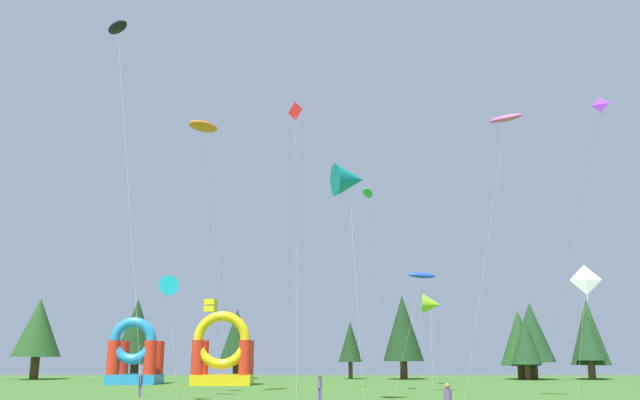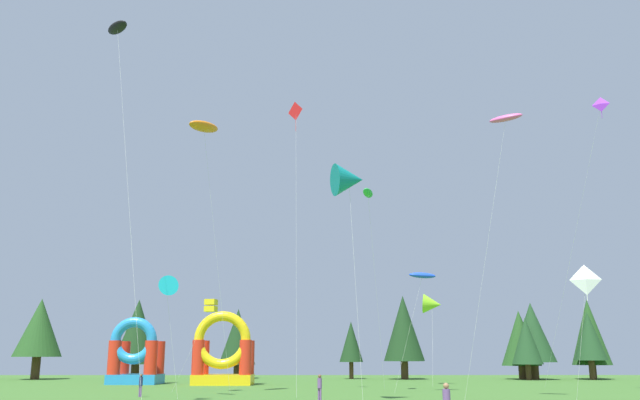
% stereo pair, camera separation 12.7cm
% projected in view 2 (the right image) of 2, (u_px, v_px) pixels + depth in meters
% --- Properties ---
extents(kite_white_diamond, '(1.35, 1.55, 7.58)m').
position_uv_depth(kite_white_diamond, '(586.00, 281.00, 37.27)').
color(kite_white_diamond, white).
rests_on(kite_white_diamond, ground_plane).
extents(kite_lime_delta, '(2.31, 4.13, 8.81)m').
position_uv_depth(kite_lime_delta, '(432.00, 304.00, 65.69)').
color(kite_lime_delta, '#8CD826').
rests_on(kite_lime_delta, ground_plane).
extents(kite_blue_parafoil, '(3.78, 1.36, 9.45)m').
position_uv_depth(kite_blue_parafoil, '(422.00, 275.00, 53.36)').
color(kite_blue_parafoil, blue).
rests_on(kite_blue_parafoil, ground_plane).
extents(kite_black_parafoil, '(5.23, 5.11, 24.30)m').
position_uv_depth(kite_black_parafoil, '(117.00, 28.00, 43.53)').
color(kite_black_parafoil, black).
rests_on(kite_black_parafoil, ground_plane).
extents(kite_teal_delta, '(2.52, 3.42, 14.94)m').
position_uv_depth(kite_teal_delta, '(349.00, 180.00, 42.34)').
color(kite_teal_delta, '#0C7F7A').
rests_on(kite_teal_delta, ground_plane).
extents(kite_yellow_box, '(3.45, 1.14, 7.22)m').
position_uv_depth(kite_yellow_box, '(211.00, 306.00, 52.99)').
color(kite_yellow_box, yellow).
rests_on(kite_yellow_box, ground_plane).
extents(kite_purple_diamond, '(3.56, 9.93, 23.02)m').
position_uv_depth(kite_purple_diamond, '(600.00, 108.00, 53.20)').
color(kite_purple_diamond, purple).
rests_on(kite_purple_diamond, ground_plane).
extents(kite_cyan_delta, '(1.88, 1.76, 7.82)m').
position_uv_depth(kite_cyan_delta, '(166.00, 287.00, 42.44)').
color(kite_cyan_delta, '#19B7CC').
rests_on(kite_cyan_delta, ground_plane).
extents(kite_green_parafoil, '(2.16, 5.75, 16.07)m').
position_uv_depth(kite_green_parafoil, '(368.00, 194.00, 53.50)').
color(kite_green_parafoil, green).
rests_on(kite_green_parafoil, ground_plane).
extents(kite_pink_parafoil, '(4.57, 2.66, 19.02)m').
position_uv_depth(kite_pink_parafoil, '(506.00, 119.00, 45.06)').
color(kite_pink_parafoil, '#EA599E').
rests_on(kite_pink_parafoil, ground_plane).
extents(kite_red_diamond, '(1.05, 5.45, 23.21)m').
position_uv_depth(kite_red_diamond, '(297.00, 114.00, 55.10)').
color(kite_red_diamond, red).
rests_on(kite_red_diamond, ground_plane).
extents(kite_orange_parafoil, '(3.62, 5.41, 20.94)m').
position_uv_depth(kite_orange_parafoil, '(204.00, 127.00, 51.69)').
color(kite_orange_parafoil, orange).
rests_on(kite_orange_parafoil, ground_plane).
extents(person_near_camera, '(0.40, 0.40, 1.64)m').
position_uv_depth(person_near_camera, '(320.00, 385.00, 42.10)').
color(person_near_camera, '#724C8C').
rests_on(person_near_camera, ground_plane).
extents(person_far_side, '(0.37, 0.37, 1.56)m').
position_uv_depth(person_far_side, '(141.00, 383.00, 46.23)').
color(person_far_side, '#724C8C').
rests_on(person_far_side, ground_plane).
extents(inflatable_orange_dome, '(5.74, 4.21, 7.02)m').
position_uv_depth(inflatable_orange_dome, '(223.00, 358.00, 64.42)').
color(inflatable_orange_dome, yellow).
rests_on(inflatable_orange_dome, ground_plane).
extents(inflatable_red_slide, '(4.88, 4.51, 6.55)m').
position_uv_depth(inflatable_red_slide, '(135.00, 359.00, 66.31)').
color(inflatable_red_slide, '#268CD8').
rests_on(inflatable_red_slide, ground_plane).
extents(tree_row_2, '(5.64, 5.64, 9.56)m').
position_uv_depth(tree_row_2, '(39.00, 328.00, 79.84)').
color(tree_row_2, '#4C331E').
rests_on(tree_row_2, ground_plane).
extents(tree_row_3, '(5.38, 5.38, 9.44)m').
position_uv_depth(tree_row_3, '(137.00, 332.00, 79.51)').
color(tree_row_3, '#4C331E').
rests_on(tree_row_3, ground_plane).
extents(tree_row_4, '(4.52, 4.52, 8.49)m').
position_uv_depth(tree_row_4, '(238.00, 337.00, 82.52)').
color(tree_row_4, '#4C331E').
rests_on(tree_row_4, ground_plane).
extents(tree_row_5, '(2.89, 2.89, 6.88)m').
position_uv_depth(tree_row_5, '(351.00, 342.00, 81.00)').
color(tree_row_5, '#4C331E').
rests_on(tree_row_5, ground_plane).
extents(tree_row_6, '(4.93, 4.93, 9.96)m').
position_uv_depth(tree_row_6, '(403.00, 328.00, 80.30)').
color(tree_row_6, '#4C331E').
rests_on(tree_row_6, ground_plane).
extents(tree_row_7, '(3.58, 3.58, 7.15)m').
position_uv_depth(tree_row_7, '(526.00, 341.00, 77.58)').
color(tree_row_7, '#4C331E').
rests_on(tree_row_7, ground_plane).
extents(tree_row_8, '(4.70, 4.70, 8.15)m').
position_uv_depth(tree_row_8, '(520.00, 338.00, 80.11)').
color(tree_row_8, '#4C331E').
rests_on(tree_row_8, ground_plane).
extents(tree_row_9, '(5.33, 5.33, 9.04)m').
position_uv_depth(tree_row_9, '(532.00, 332.00, 79.50)').
color(tree_row_9, '#4C331E').
rests_on(tree_row_9, ground_plane).
extents(tree_row_10, '(3.78, 3.78, 7.86)m').
position_uv_depth(tree_row_10, '(589.00, 336.00, 78.38)').
color(tree_row_10, '#4C331E').
rests_on(tree_row_10, ground_plane).
extents(tree_row_11, '(4.65, 4.65, 9.56)m').
position_uv_depth(tree_row_11, '(589.00, 332.00, 80.89)').
color(tree_row_11, '#4C331E').
rests_on(tree_row_11, ground_plane).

